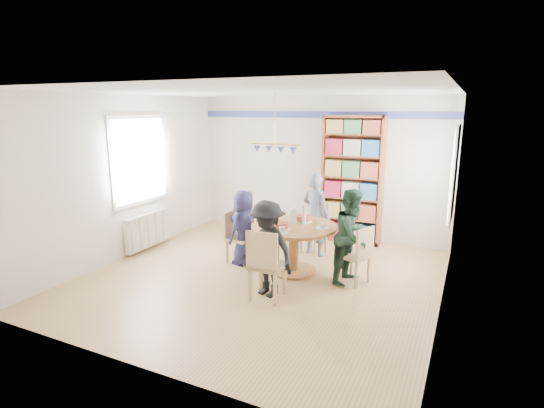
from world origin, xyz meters
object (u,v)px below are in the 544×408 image
Objects in this scene: chair_far at (316,225)px; chair_near at (265,262)px; chair_right at (359,253)px; dining_table at (294,237)px; person_far at (315,214)px; chair_left at (236,234)px; bookshelf at (352,181)px; person_left at (244,227)px; person_near at (267,249)px; person_right at (352,236)px; radiator at (147,230)px.

chair_near is (0.05, -2.12, 0.05)m from chair_far.
chair_far is at bearing 133.77° from chair_right.
person_far is (0.02, 0.91, 0.15)m from dining_table.
chair_left is 0.36× the size of bookshelf.
person_near is at bearing 52.41° from person_left.
dining_table is 0.99× the size of person_near.
chair_left is 1.55m from chair_near.
chair_left is 0.70× the size of person_left.
person_left is (-0.86, -1.04, 0.12)m from chair_far.
person_left is at bearing -122.96° from bookshelf.
chair_far is 0.90× the size of chair_near.
person_right is at bearing -0.43° from chair_left.
chair_left is 2.45m from bookshelf.
bookshelf reaches higher than person_right.
chair_right is (1.01, -0.02, -0.09)m from dining_table.
bookshelf is at bearing 53.16° from chair_left.
person_far reaches higher than person_right.
person_far is at bearing 56.56° from person_right.
chair_near reaches higher than radiator.
person_left is 0.93× the size of person_near.
person_far is at bearing 105.41° from person_near.
person_near is at bearing -15.71° from radiator.
person_far is (0.02, -0.12, 0.23)m from chair_far.
person_right is (0.90, 0.01, 0.13)m from dining_table.
chair_right is at bearing -1.42° from chair_left.
chair_left is 0.22m from person_left.
person_left is at bearing 102.63° from person_right.
person_left is (-0.91, 1.08, 0.07)m from chair_near.
chair_left is (-1.04, 0.03, -0.09)m from dining_table.
chair_right is 1.36m from person_near.
radiator is 3.69m from person_right.
dining_table is at bearing 103.03° from person_right.
radiator is 3.00m from person_far.
radiator is 2.89m from person_near.
chair_left is 0.61× the size of person_right.
chair_left is 0.65× the size of person_near.
chair_left is at bearing -126.84° from bookshelf.
person_far reaches higher than person_near.
person_right reaches higher than dining_table.
chair_right reaches higher than chair_left.
person_left reaches higher than chair_far.
radiator is at bearing -146.97° from bookshelf.
chair_near is at bearing -87.55° from dining_table.
radiator is 1.14× the size of chair_far.
person_far is (-0.03, 1.99, 0.18)m from chair_near.
radiator is 0.76× the size of person_near.
person_near is (0.86, -0.91, 0.05)m from person_left.
person_far is at bearing -78.84° from chair_far.
bookshelf reaches higher than chair_left.
chair_near is at bearing -96.22° from bookshelf.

